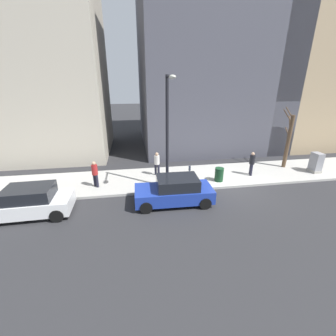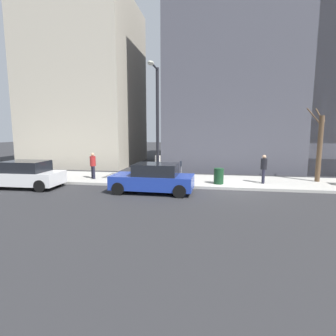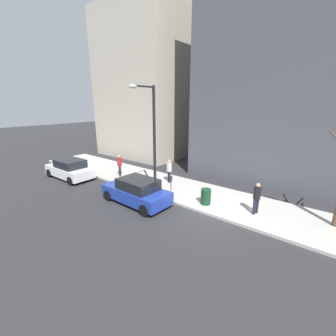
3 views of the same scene
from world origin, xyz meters
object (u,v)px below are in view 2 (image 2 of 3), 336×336
office_block_center (241,75)px  office_tower_right (87,86)px  parking_meter (181,170)px  bare_tree (319,147)px  streetlamp (157,116)px  trash_bin (219,176)px  pedestrian_midblock (158,163)px  parked_car_blue (153,179)px  pedestrian_far_corner (93,164)px  pedestrian_near_meter (264,167)px  parked_car_white (24,175)px

office_block_center → office_tower_right: bearing=97.1°
parking_meter → bare_tree: 8.44m
streetlamp → trash_bin: size_ratio=7.22×
streetlamp → bare_tree: (2.35, -9.42, -1.76)m
streetlamp → bare_tree: streetlamp is taller
pedestrian_midblock → parked_car_blue: bearing=136.1°
pedestrian_far_corner → office_block_center: office_block_center is taller
parked_car_blue → pedestrian_near_meter: (2.72, -5.96, 0.35)m
pedestrian_near_meter → pedestrian_far_corner: (-0.22, 10.46, 0.00)m
pedestrian_midblock → office_block_center: 13.35m
office_tower_right → pedestrian_near_meter: bearing=-120.1°
streetlamp → office_tower_right: office_tower_right is taller
pedestrian_near_meter → pedestrian_far_corner: size_ratio=1.00×
streetlamp → pedestrian_far_corner: size_ratio=3.92×
pedestrian_near_meter → pedestrian_far_corner: bearing=105.7°
bare_tree → office_tower_right: office_tower_right is taller
streetlamp → pedestrian_midblock: bearing=10.3°
parking_meter → office_block_center: size_ratio=0.08×
pedestrian_near_meter → office_block_center: 12.71m
bare_tree → office_block_center: bearing=22.0°
pedestrian_far_corner → trash_bin: bearing=41.7°
bare_tree → pedestrian_far_corner: bare_tree is taller
parked_car_white → parking_meter: 8.82m
parked_car_blue → streetlamp: (1.50, 0.13, 3.28)m
parked_car_white → streetlamp: size_ratio=0.65×
pedestrian_near_meter → pedestrian_midblock: bearing=95.6°
parked_car_white → streetlamp: 8.13m
parked_car_blue → pedestrian_midblock: size_ratio=2.56×
trash_bin → pedestrian_far_corner: 7.90m
parked_car_white → streetlamp: bearing=-79.1°
pedestrian_far_corner → streetlamp: bearing=31.6°
trash_bin → pedestrian_midblock: bearing=67.5°
trash_bin → pedestrian_far_corner: pedestrian_far_corner is taller
streetlamp → pedestrian_near_meter: size_ratio=3.92×
parked_car_white → pedestrian_near_meter: pedestrian_near_meter is taller
parked_car_blue → trash_bin: parked_car_blue is taller
pedestrian_near_meter → pedestrian_midblock: 6.57m
bare_tree → trash_bin: (-1.73, 5.91, -1.66)m
bare_tree → pedestrian_near_meter: 3.71m
parking_meter → streetlamp: 3.34m
parked_car_white → parking_meter: size_ratio=3.14×
parked_car_blue → pedestrian_near_meter: 6.56m
parked_car_white → office_tower_right: size_ratio=0.28×
bare_tree → pedestrian_near_meter: bearing=108.7°
streetlamp → trash_bin: bearing=-80.0°
parking_meter → pedestrian_far_corner: bearing=81.7°
parking_meter → streetlamp: size_ratio=0.21×
streetlamp → office_block_center: (11.65, -5.66, 4.33)m
trash_bin → parked_car_white: bearing=101.3°
streetlamp → parked_car_white: bearing=102.0°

